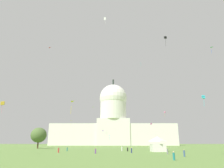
# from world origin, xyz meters

# --- Properties ---
(capitol_building) EXTENTS (127.04, 29.09, 69.70)m
(capitol_building) POSITION_xyz_m (-4.73, 193.59, 22.56)
(capitol_building) COLOR silver
(capitol_building) RESTS_ON ground_plane
(event_tent) EXTENTS (5.05, 5.37, 5.10)m
(event_tent) POSITION_xyz_m (10.70, 51.01, 2.53)
(event_tent) COLOR white
(event_tent) RESTS_ON ground_plane
(tree_west_mid) EXTENTS (9.12, 9.31, 10.71)m
(tree_west_mid) POSITION_xyz_m (-44.17, 88.29, 6.81)
(tree_west_mid) COLOR #4C3823
(tree_west_mid) RESTS_ON ground_plane
(person_red_back_center) EXTENTS (0.59, 0.59, 1.58)m
(person_red_back_center) POSITION_xyz_m (-22.01, 44.56, 0.71)
(person_red_back_center) COLOR red
(person_red_back_center) RESTS_ON ground_plane
(person_denim_back_left) EXTENTS (0.50, 0.50, 1.58)m
(person_denim_back_left) POSITION_xyz_m (11.17, 25.24, 0.72)
(person_denim_back_left) COLOR #3D5684
(person_denim_back_left) RESTS_ON ground_plane
(person_black_edge_east) EXTENTS (0.44, 0.44, 1.52)m
(person_black_edge_east) POSITION_xyz_m (0.43, 54.25, 0.69)
(person_black_edge_east) COLOR black
(person_black_edge_east) RESTS_ON ground_plane
(person_white_mid_right) EXTENTS (0.53, 0.53, 1.80)m
(person_white_mid_right) POSITION_xyz_m (-1.48, 58.31, 0.83)
(person_white_mid_right) COLOR silver
(person_white_mid_right) RESTS_ON ground_plane
(person_teal_mid_center) EXTENTS (0.55, 0.55, 1.54)m
(person_teal_mid_center) POSITION_xyz_m (6.22, 15.98, 0.70)
(person_teal_mid_center) COLOR #1E757A
(person_teal_mid_center) RESTS_ON ground_plane
(person_purple_front_left) EXTENTS (0.52, 0.52, 1.50)m
(person_purple_front_left) POSITION_xyz_m (-9.84, 38.62, 0.69)
(person_purple_front_left) COLOR #703D93
(person_purple_front_left) RESTS_ON ground_plane
(person_navy_deep_crowd) EXTENTS (0.42, 0.42, 1.64)m
(person_navy_deep_crowd) POSITION_xyz_m (0.79, 41.87, 0.77)
(person_navy_deep_crowd) COLOR navy
(person_navy_deep_crowd) RESTS_ON ground_plane
(person_teal_aisle_center) EXTENTS (0.46, 0.46, 1.53)m
(person_teal_aisle_center) POSITION_xyz_m (-21.55, 54.99, 0.71)
(person_teal_aisle_center) COLOR #1E757A
(person_teal_aisle_center) RESTS_ON ground_plane
(person_grey_back_right) EXTENTS (0.45, 0.45, 1.68)m
(person_grey_back_right) POSITION_xyz_m (9.96, 35.36, 0.78)
(person_grey_back_right) COLOR gray
(person_grey_back_right) RESTS_ON ground_plane
(kite_gold_low) EXTENTS (1.10, 1.06, 3.01)m
(kite_gold_low) POSITION_xyz_m (-32.98, 28.30, 12.70)
(kite_gold_low) COLOR gold
(kite_red_high) EXTENTS (1.26, 1.27, 0.23)m
(kite_red_high) POSITION_xyz_m (-32.72, 58.32, 42.70)
(kite_red_high) COLOR red
(kite_black_high) EXTENTS (1.18, 1.20, 4.29)m
(kite_black_high) POSITION_xyz_m (17.35, 54.90, 45.68)
(kite_black_high) COLOR black
(kite_white_high) EXTENTS (0.93, 0.72, 3.40)m
(kite_white_high) POSITION_xyz_m (-8.43, 58.07, 56.87)
(kite_white_high) COLOR white
(kite_turquoise_high) EXTENTS (0.42, 0.81, 3.13)m
(kite_turquoise_high) POSITION_xyz_m (15.42, 117.74, 58.76)
(kite_turquoise_high) COLOR teal
(kite_pink_mid) EXTENTS (1.07, 1.06, 3.27)m
(kite_pink_mid) POSITION_xyz_m (26.26, 100.21, 20.49)
(kite_pink_mid) COLOR pink
(kite_lime_mid) EXTENTS (1.36, 1.15, 2.19)m
(kite_lime_mid) POSITION_xyz_m (-23.41, 165.36, 34.36)
(kite_lime_mid) COLOR #8CD133
(kite_yellow_low) EXTENTS (1.39, 1.85, 3.18)m
(kite_yellow_low) POSITION_xyz_m (-15.41, 27.60, 12.75)
(kite_yellow_low) COLOR yellow
(kite_green_high) EXTENTS (1.12, 1.21, 2.31)m
(kite_green_high) POSITION_xyz_m (30.58, 44.56, 35.74)
(kite_green_high) COLOR green
(kite_magenta_low) EXTENTS (1.42, 0.83, 1.52)m
(kite_magenta_low) POSITION_xyz_m (26.84, 150.70, 17.98)
(kite_magenta_low) COLOR #D1339E
(kite_blue_low) EXTENTS (1.34, 1.29, 3.27)m
(kite_blue_low) POSITION_xyz_m (-7.75, 150.62, 8.28)
(kite_blue_low) COLOR blue
(kite_cyan_low) EXTENTS (0.73, 0.67, 2.88)m
(kite_cyan_low) POSITION_xyz_m (18.36, 28.23, 14.24)
(kite_cyan_low) COLOR #33BCDB
(kite_violet_low) EXTENTS (1.06, 1.05, 0.91)m
(kite_violet_low) POSITION_xyz_m (-13.15, 145.23, 12.05)
(kite_violet_low) COLOR purple
(kite_gold_mid) EXTENTS (1.44, 1.90, 3.27)m
(kite_gold_mid) POSITION_xyz_m (-39.66, 145.87, 19.48)
(kite_gold_mid) COLOR gold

